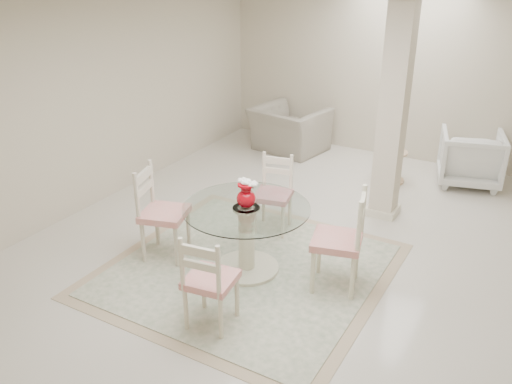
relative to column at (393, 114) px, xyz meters
The scene contains 13 objects.
ground 1.94m from the column, 111.04° to the right, with size 7.00×7.00×0.00m, color beige.
room_shell 1.48m from the column, 111.04° to the right, with size 6.02×7.02×2.71m.
column is the anchor object (origin of this frame).
area_rug 2.60m from the column, 112.20° to the right, with size 2.85×2.85×0.02m.
dining_table 2.43m from the column, 112.20° to the right, with size 1.32×1.32×0.76m.
red_vase 2.27m from the column, 112.22° to the right, with size 0.23×0.20×0.30m.
dining_chair_east 2.00m from the column, 84.95° to the right, with size 0.58×0.58×1.19m.
dining_chair_north 1.69m from the column, 134.33° to the right, with size 0.50×0.50×1.04m.
dining_chair_west 3.02m from the column, 129.12° to the right, with size 0.58×0.58×1.17m.
dining_chair_south 3.23m from the column, 101.94° to the right, with size 0.48×0.48×1.06m.
recliner_taupe 2.83m from the column, 144.37° to the left, with size 1.14×1.00×0.74m, color gray.
armchair_white 2.01m from the column, 64.38° to the left, with size 0.85×0.87×0.79m, color silver.
side_table 1.59m from the column, 102.99° to the left, with size 0.46×0.46×0.47m.
Camera 1 is at (2.23, -5.03, 3.19)m, focal length 38.00 mm.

